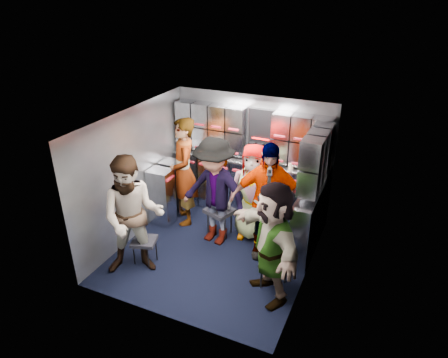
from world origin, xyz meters
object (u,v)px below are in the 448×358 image
at_px(jump_seat_mid_right, 269,225).
at_px(attendant_arc_b, 215,192).
at_px(jump_seat_near_left, 144,242).
at_px(attendant_arc_d, 267,202).
at_px(attendant_arc_e, 272,242).
at_px(jump_seat_center, 256,208).
at_px(jump_seat_near_right, 274,263).
at_px(attendant_arc_a, 133,217).
at_px(attendant_arc_c, 253,192).
at_px(attendant_standing, 184,172).
at_px(jump_seat_mid_left, 220,212).

distance_m(jump_seat_mid_right, attendant_arc_b, 0.98).
relative_size(jump_seat_near_left, attendant_arc_d, 0.23).
bearing_deg(attendant_arc_e, jump_seat_near_left, -131.09).
xyz_separation_m(attendant_arc_b, attendant_arc_d, (0.84, -0.01, 0.03)).
relative_size(jump_seat_center, jump_seat_near_right, 1.16).
xyz_separation_m(jump_seat_center, attendant_arc_a, (-1.18, -1.67, 0.47)).
bearing_deg(attendant_arc_c, jump_seat_near_left, -140.83).
xyz_separation_m(jump_seat_mid_right, attendant_standing, (-1.56, 0.17, 0.53)).
relative_size(jump_seat_mid_right, jump_seat_near_right, 1.02).
xyz_separation_m(jump_seat_near_left, attendant_arc_c, (1.18, 1.31, 0.44)).
height_order(attendant_arc_b, attendant_arc_d, attendant_arc_d).
bearing_deg(jump_seat_center, jump_seat_mid_right, -47.50).
bearing_deg(attendant_arc_e, jump_seat_center, 162.67).
distance_m(jump_seat_mid_left, jump_seat_near_right, 1.45).
bearing_deg(jump_seat_mid_right, attendant_arc_a, -140.01).
bearing_deg(attendant_arc_a, attendant_arc_d, 6.82).
bearing_deg(attendant_arc_b, attendant_arc_d, 8.54).
height_order(jump_seat_mid_right, attendant_arc_e, attendant_arc_e).
height_order(jump_seat_mid_right, attendant_arc_c, attendant_arc_c).
bearing_deg(jump_seat_mid_right, attendant_arc_e, -70.76).
height_order(jump_seat_mid_left, attendant_standing, attendant_standing).
xyz_separation_m(jump_seat_near_right, attendant_arc_d, (-0.35, 0.64, 0.52)).
relative_size(jump_seat_mid_left, attendant_arc_b, 0.29).
distance_m(attendant_arc_a, attendant_arc_d, 1.89).
distance_m(jump_seat_center, attendant_arc_a, 2.10).
distance_m(attendant_arc_b, attendant_arc_d, 0.84).
bearing_deg(jump_seat_near_left, attendant_arc_d, 31.12).
bearing_deg(attendant_standing, attendant_arc_d, 41.72).
xyz_separation_m(jump_seat_mid_right, attendant_arc_d, (0.00, -0.18, 0.51)).
bearing_deg(jump_seat_near_right, jump_seat_mid_right, 113.04).
height_order(jump_seat_near_left, jump_seat_mid_left, jump_seat_mid_left).
bearing_deg(jump_seat_near_right, jump_seat_mid_left, 144.88).
bearing_deg(attendant_arc_d, attendant_arc_b, 162.18).
bearing_deg(jump_seat_mid_right, jump_seat_near_left, -144.20).
distance_m(jump_seat_near_right, attendant_arc_b, 1.44).
height_order(jump_seat_mid_left, attendant_arc_c, attendant_arc_c).
distance_m(jump_seat_center, attendant_arc_e, 1.61).
height_order(jump_seat_center, attendant_standing, attendant_standing).
bearing_deg(attendant_arc_b, jump_seat_mid_right, 20.69).
xyz_separation_m(attendant_arc_a, attendant_arc_e, (1.88, 0.28, -0.06)).
bearing_deg(jump_seat_mid_right, attendant_arc_d, -90.00).
bearing_deg(jump_seat_mid_right, attendant_arc_b, -168.70).
bearing_deg(attendant_arc_a, attendant_standing, 62.29).
xyz_separation_m(attendant_standing, attendant_arc_b, (0.73, -0.34, -0.05)).
distance_m(jump_seat_near_right, attendant_arc_e, 0.47).
bearing_deg(attendant_arc_d, attendant_standing, 150.25).
distance_m(attendant_arc_a, attendant_arc_b, 1.31).
distance_m(jump_seat_mid_right, attendant_arc_c, 0.57).
distance_m(attendant_standing, attendant_arc_c, 1.22).
relative_size(jump_seat_center, attendant_arc_c, 0.32).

